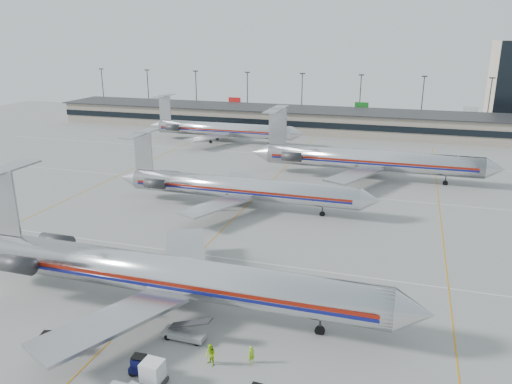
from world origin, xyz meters
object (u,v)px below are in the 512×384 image
at_px(jet_second_row, 236,188).
at_px(tug_center, 141,366).
at_px(uld_container, 153,373).
at_px(belt_loader, 185,333).
at_px(jet_foreground, 163,274).

height_order(jet_second_row, tug_center, jet_second_row).
relative_size(tug_center, uld_container, 1.06).
xyz_separation_m(uld_container, belt_loader, (-0.17, 6.38, -0.38)).
bearing_deg(uld_container, tug_center, 155.12).
height_order(tug_center, belt_loader, belt_loader).
distance_m(tug_center, belt_loader, 5.75).
bearing_deg(belt_loader, tug_center, -102.33).
bearing_deg(uld_container, belt_loader, 94.39).
bearing_deg(jet_foreground, tug_center, -72.79).
xyz_separation_m(jet_second_row, uld_container, (7.93, -42.35, -2.27)).
relative_size(jet_second_row, belt_loader, 9.29).
relative_size(jet_foreground, belt_loader, 10.66).
bearing_deg(jet_foreground, jet_second_row, 96.03).
height_order(jet_second_row, belt_loader, jet_second_row).
bearing_deg(uld_container, jet_second_row, 103.48).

